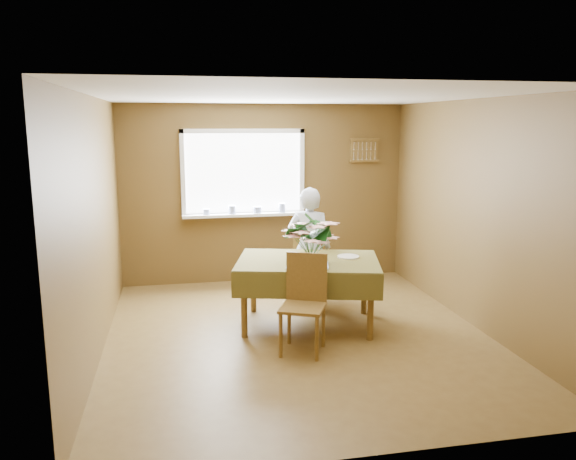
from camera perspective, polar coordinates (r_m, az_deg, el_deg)
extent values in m
plane|color=brown|center=(6.11, 1.02, -10.69)|extent=(4.50, 4.50, 0.00)
plane|color=white|center=(5.69, 1.11, 13.45)|extent=(4.50, 4.50, 0.00)
plane|color=brown|center=(7.95, -2.39, 3.68)|extent=(4.00, 0.00, 4.00)
plane|color=brown|center=(3.65, 8.62, -5.04)|extent=(4.00, 0.00, 4.00)
plane|color=brown|center=(5.69, -19.02, 0.22)|extent=(0.00, 4.50, 4.50)
plane|color=brown|center=(6.49, 18.60, 1.49)|extent=(0.00, 4.50, 4.50)
cube|color=white|center=(7.87, -4.56, 5.77)|extent=(1.60, 0.01, 1.10)
cube|color=white|center=(7.82, -4.61, 10.00)|extent=(1.72, 0.06, 0.06)
cube|color=white|center=(7.93, -4.48, 1.58)|extent=(1.72, 0.06, 0.06)
cube|color=white|center=(7.80, -10.64, 5.58)|extent=(0.06, 0.06, 1.22)
cube|color=white|center=(7.99, 1.40, 5.88)|extent=(0.06, 0.06, 1.22)
cube|color=white|center=(7.86, -4.43, 1.58)|extent=(1.72, 0.20, 0.04)
cylinder|color=white|center=(7.78, -8.28, 1.85)|extent=(0.09, 0.09, 0.08)
cylinder|color=white|center=(7.80, -5.70, 2.07)|extent=(0.11, 0.11, 0.12)
cylinder|color=white|center=(7.85, -3.14, 2.07)|extent=(0.12, 0.12, 0.09)
cylinder|color=white|center=(7.90, -0.61, 2.28)|extent=(0.10, 0.10, 0.13)
cube|color=brown|center=(8.23, 7.73, 8.03)|extent=(0.40, 0.03, 0.30)
cube|color=brown|center=(8.21, 7.79, 9.07)|extent=(0.44, 0.04, 0.03)
cube|color=brown|center=(8.22, 7.74, 6.98)|extent=(0.44, 0.04, 0.03)
cylinder|color=brown|center=(5.97, -4.48, -7.65)|extent=(0.07, 0.07, 0.70)
cylinder|color=brown|center=(5.95, 8.38, -7.82)|extent=(0.07, 0.07, 0.70)
cylinder|color=brown|center=(6.76, -3.55, -5.42)|extent=(0.07, 0.07, 0.70)
cylinder|color=brown|center=(6.74, 7.76, -5.56)|extent=(0.07, 0.07, 0.70)
cube|color=brown|center=(6.22, 2.04, -3.32)|extent=(1.68, 1.33, 0.04)
cube|color=#463F19|center=(6.21, 2.04, -3.10)|extent=(1.75, 1.40, 0.01)
cube|color=#463F19|center=(5.74, 1.92, -5.74)|extent=(1.50, 0.40, 0.28)
cube|color=#463F19|center=(6.75, 2.13, -3.21)|extent=(1.50, 0.40, 0.28)
cube|color=#463F19|center=(6.31, -5.00, -4.25)|extent=(0.27, 1.02, 0.28)
cube|color=#463F19|center=(6.28, 9.10, -4.42)|extent=(0.27, 1.02, 0.28)
cube|color=#4A9DD1|center=(5.97, 1.99, -3.58)|extent=(0.51, 0.43, 0.01)
cylinder|color=brown|center=(7.37, 4.25, -5.09)|extent=(0.04, 0.04, 0.44)
cylinder|color=brown|center=(7.45, 1.59, -4.88)|extent=(0.04, 0.04, 0.44)
cylinder|color=brown|center=(7.04, 3.59, -5.85)|extent=(0.04, 0.04, 0.44)
cylinder|color=brown|center=(7.13, 0.81, -5.62)|extent=(0.04, 0.04, 0.44)
cube|color=brown|center=(7.18, 2.57, -3.54)|extent=(0.56, 0.56, 0.03)
cube|color=brown|center=(6.94, 2.19, -1.83)|extent=(0.38, 0.22, 0.49)
cylinder|color=brown|center=(5.51, -0.76, -10.68)|extent=(0.04, 0.04, 0.44)
cylinder|color=brown|center=(5.43, 2.95, -10.98)|extent=(0.04, 0.04, 0.44)
cylinder|color=brown|center=(5.83, 0.11, -9.43)|extent=(0.04, 0.04, 0.44)
cylinder|color=brown|center=(5.76, 3.61, -9.70)|extent=(0.04, 0.04, 0.44)
cube|color=brown|center=(5.55, 1.49, -7.89)|extent=(0.55, 0.55, 0.03)
cube|color=brown|center=(5.65, 1.91, -4.76)|extent=(0.39, 0.20, 0.49)
imported|color=white|center=(6.90, 2.17, -1.73)|extent=(0.63, 0.53, 1.48)
cylinder|color=white|center=(5.95, 2.36, -2.99)|extent=(0.11, 0.11, 0.14)
cylinder|color=#33662D|center=(5.93, 2.37, -1.99)|extent=(0.06, 0.06, 0.10)
cylinder|color=white|center=(6.36, 6.14, -2.70)|extent=(0.34, 0.34, 0.01)
cube|color=silver|center=(6.00, 3.18, -3.45)|extent=(0.06, 0.25, 0.00)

